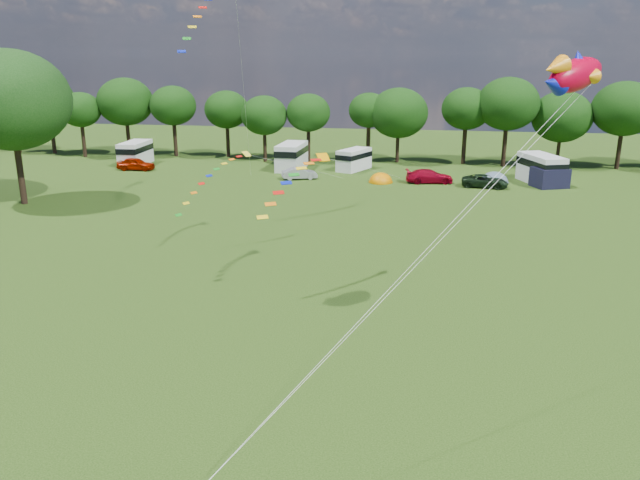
% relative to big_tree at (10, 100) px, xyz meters
% --- Properties ---
extents(ground_plane, '(180.00, 180.00, 0.00)m').
position_rel_big_tree_xyz_m(ground_plane, '(30.00, -28.00, -9.02)').
color(ground_plane, black).
rests_on(ground_plane, ground).
extents(tree_line, '(102.98, 10.98, 10.27)m').
position_rel_big_tree_xyz_m(tree_line, '(35.30, 26.99, -2.67)').
color(tree_line, black).
rests_on(tree_line, ground).
extents(big_tree, '(10.00, 10.00, 13.28)m').
position_rel_big_tree_xyz_m(big_tree, '(0.00, 0.00, 0.00)').
color(big_tree, black).
rests_on(big_tree, ground).
extents(car_a, '(4.37, 1.89, 1.43)m').
position_rel_big_tree_xyz_m(car_a, '(2.49, 17.20, -8.30)').
color(car_a, '#8F1500').
rests_on(car_a, ground).
extents(car_b, '(3.72, 2.42, 1.23)m').
position_rel_big_tree_xyz_m(car_b, '(21.99, 15.01, -8.40)').
color(car_b, '#9FA1A7').
rests_on(car_b, ground).
extents(car_c, '(4.90, 2.66, 1.40)m').
position_rel_big_tree_xyz_m(car_c, '(35.59, 15.24, -8.32)').
color(car_c, maroon).
rests_on(car_c, ground).
extents(car_d, '(4.88, 2.73, 1.26)m').
position_rel_big_tree_xyz_m(car_d, '(41.05, 13.90, -8.39)').
color(car_d, black).
rests_on(car_d, ground).
extents(campervan_a, '(2.64, 5.71, 2.75)m').
position_rel_big_tree_xyz_m(campervan_a, '(0.88, 20.63, -7.54)').
color(campervan_a, white).
rests_on(campervan_a, ground).
extents(campervan_b, '(2.81, 6.14, 2.96)m').
position_rel_big_tree_xyz_m(campervan_b, '(19.94, 20.77, -7.43)').
color(campervan_b, silver).
rests_on(campervan_b, ground).
extents(campervan_c, '(3.86, 5.31, 2.40)m').
position_rel_big_tree_xyz_m(campervan_c, '(27.07, 21.40, -7.73)').
color(campervan_c, white).
rests_on(campervan_c, ground).
extents(campervan_d, '(4.41, 6.49, 2.93)m').
position_rel_big_tree_xyz_m(campervan_d, '(46.83, 16.94, -7.44)').
color(campervan_d, white).
rests_on(campervan_d, ground).
extents(tent_orange, '(2.51, 2.75, 1.97)m').
position_rel_big_tree_xyz_m(tent_orange, '(30.62, 14.77, -9.00)').
color(tent_orange, orange).
rests_on(tent_orange, ground).
extents(tent_greyblue, '(2.94, 3.22, 2.19)m').
position_rel_big_tree_xyz_m(tent_greyblue, '(42.24, 16.61, -9.00)').
color(tent_greyblue, slate).
rests_on(tent_greyblue, ground).
extents(awning_navy, '(3.85, 3.54, 1.95)m').
position_rel_big_tree_xyz_m(awning_navy, '(47.40, 15.14, -8.04)').
color(awning_navy, black).
rests_on(awning_navy, ground).
extents(fish_kite, '(3.11, 3.06, 1.85)m').
position_rel_big_tree_xyz_m(fish_kite, '(40.15, -23.80, 3.05)').
color(fish_kite, '#BA001F').
rests_on(fish_kite, ground).
extents(streamer_kite_a, '(3.44, 5.59, 5.80)m').
position_rel_big_tree_xyz_m(streamer_kite_a, '(18.61, -0.95, 7.60)').
color(streamer_kite_a, orange).
rests_on(streamer_kite_a, ground).
extents(streamer_kite_b, '(4.17, 4.66, 3.78)m').
position_rel_big_tree_xyz_m(streamer_kite_b, '(21.10, -8.66, -4.03)').
color(streamer_kite_b, yellow).
rests_on(streamer_kite_b, ground).
extents(streamer_kite_c, '(3.27, 4.98, 2.83)m').
position_rel_big_tree_xyz_m(streamer_kite_c, '(28.15, -15.80, -2.63)').
color(streamer_kite_c, '#E89501').
rests_on(streamer_kite_c, ground).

